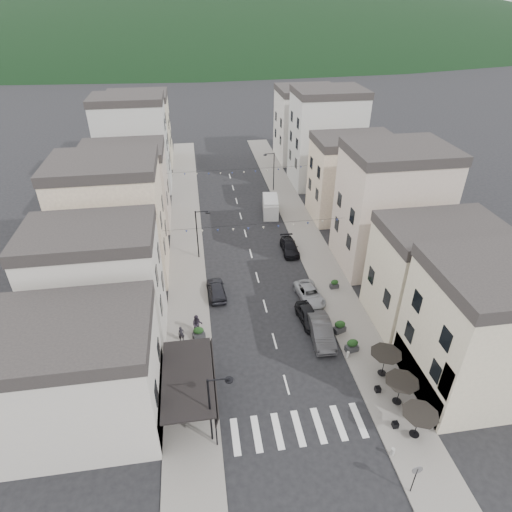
{
  "coord_description": "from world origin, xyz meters",
  "views": [
    {
      "loc": [
        -5.89,
        -16.63,
        26.53
      ],
      "look_at": [
        -0.32,
        19.83,
        3.5
      ],
      "focal_mm": 30.0,
      "sensor_mm": 36.0,
      "label": 1
    }
  ],
  "objects": [
    {
      "name": "ground",
      "position": [
        0.0,
        0.0,
        0.0
      ],
      "size": [
        700.0,
        700.0,
        0.0
      ],
      "primitive_type": "plane",
      "color": "black",
      "rests_on": "ground"
    },
    {
      "name": "sidewalk_left",
      "position": [
        -7.5,
        32.0,
        0.06
      ],
      "size": [
        4.0,
        76.0,
        0.12
      ],
      "primitive_type": "cube",
      "color": "slate",
      "rests_on": "ground"
    },
    {
      "name": "sidewalk_right",
      "position": [
        7.5,
        32.0,
        0.06
      ],
      "size": [
        4.0,
        76.0,
        0.12
      ],
      "primitive_type": "cube",
      "color": "slate",
      "rests_on": "ground"
    },
    {
      "name": "hill_backdrop",
      "position": [
        0.0,
        300.0,
        0.0
      ],
      "size": [
        640.0,
        360.0,
        70.0
      ],
      "primitive_type": "ellipsoid",
      "color": "black",
      "rests_on": "ground"
    },
    {
      "name": "boutique_building",
      "position": [
        -15.5,
        5.0,
        4.0
      ],
      "size": [
        12.0,
        8.0,
        8.0
      ],
      "primitive_type": "cube",
      "color": "beige",
      "rests_on": "ground"
    },
    {
      "name": "bistro_building",
      "position": [
        14.5,
        4.0,
        5.0
      ],
      "size": [
        10.0,
        8.0,
        10.0
      ],
      "primitive_type": "cube",
      "color": "#BDB196",
      "rests_on": "ground"
    },
    {
      "name": "boutique_awning",
      "position": [
        -7.25,
        5.0,
        3.11
      ],
      "size": [
        3.77,
        7.5,
        3.28
      ],
      "color": "black",
      "rests_on": "ground"
    },
    {
      "name": "buildings_row_left",
      "position": [
        -14.5,
        37.75,
        6.12
      ],
      "size": [
        10.2,
        54.16,
        14.0
      ],
      "color": "beige",
      "rests_on": "ground"
    },
    {
      "name": "buildings_row_right",
      "position": [
        14.5,
        36.59,
        6.32
      ],
      "size": [
        10.2,
        54.16,
        14.5
      ],
      "color": "#BDB196",
      "rests_on": "ground"
    },
    {
      "name": "cafe_terrace",
      "position": [
        7.7,
        2.8,
        2.36
      ],
      "size": [
        2.5,
        8.1,
        2.53
      ],
      "color": "black",
      "rests_on": "ground"
    },
    {
      "name": "streetlamp_left_near",
      "position": [
        -5.82,
        2.0,
        3.7
      ],
      "size": [
        1.7,
        0.56,
        6.0
      ],
      "color": "black",
      "rests_on": "ground"
    },
    {
      "name": "streetlamp_left_far",
      "position": [
        -5.82,
        26.0,
        3.7
      ],
      "size": [
        1.7,
        0.56,
        6.0
      ],
      "color": "black",
      "rests_on": "ground"
    },
    {
      "name": "streetlamp_right_far",
      "position": [
        5.82,
        44.0,
        3.7
      ],
      "size": [
        1.7,
        0.56,
        6.0
      ],
      "color": "black",
      "rests_on": "ground"
    },
    {
      "name": "traffic_sign",
      "position": [
        5.8,
        -3.5,
        1.93
      ],
      "size": [
        0.7,
        0.07,
        2.7
      ],
      "color": "black",
      "rests_on": "ground"
    },
    {
      "name": "bollards",
      "position": [
        0.0,
        5.5,
        0.42
      ],
      "size": [
        11.66,
        10.26,
        0.6
      ],
      "color": "gray",
      "rests_on": "ground"
    },
    {
      "name": "bunting_near",
      "position": [
        0.0,
        22.0,
        5.65
      ],
      "size": [
        19.0,
        0.28,
        0.62
      ],
      "color": "black",
      "rests_on": "ground"
    },
    {
      "name": "bunting_far",
      "position": [
        0.0,
        38.0,
        5.65
      ],
      "size": [
        19.0,
        0.28,
        0.62
      ],
      "color": "black",
      "rests_on": "ground"
    },
    {
      "name": "parked_car_a",
      "position": [
        3.6,
        13.12,
        0.69
      ],
      "size": [
        2.03,
        4.21,
        1.39
      ],
      "primitive_type": "imported",
      "rotation": [
        0.0,
        0.0,
        0.1
      ],
      "color": "black",
      "rests_on": "ground"
    },
    {
      "name": "parked_car_b",
      "position": [
        4.14,
        10.74,
        0.83
      ],
      "size": [
        2.06,
        5.15,
        1.67
      ],
      "primitive_type": "imported",
      "rotation": [
        0.0,
        0.0,
        -0.06
      ],
      "color": "#373639",
      "rests_on": "ground"
    },
    {
      "name": "parked_car_c",
      "position": [
        4.6,
        16.44,
        0.64
      ],
      "size": [
        2.6,
        4.81,
        1.28
      ],
      "primitive_type": "imported",
      "rotation": [
        0.0,
        0.0,
        0.11
      ],
      "color": "#92949A",
      "rests_on": "ground"
    },
    {
      "name": "parked_car_d",
      "position": [
        4.6,
        25.75,
        0.65
      ],
      "size": [
        1.92,
        4.5,
        1.29
      ],
      "primitive_type": "imported",
      "rotation": [
        0.0,
        0.0,
        -0.02
      ],
      "color": "black",
      "rests_on": "ground"
    },
    {
      "name": "parked_car_e",
      "position": [
        -4.6,
        18.5,
        0.73
      ],
      "size": [
        2.01,
        4.39,
        1.46
      ],
      "primitive_type": "imported",
      "rotation": [
        0.0,
        0.0,
        3.21
      ],
      "color": "black",
      "rests_on": "ground"
    },
    {
      "name": "delivery_van",
      "position": [
        4.19,
        36.14,
        1.19
      ],
      "size": [
        2.66,
        5.27,
        2.42
      ],
      "rotation": [
        0.0,
        0.0,
        -0.14
      ],
      "color": "silver",
      "rests_on": "ground"
    },
    {
      "name": "pedestrian_a",
      "position": [
        -8.12,
        12.18,
        0.88
      ],
      "size": [
        0.61,
        0.45,
        1.53
      ],
      "primitive_type": "imported",
      "rotation": [
        0.0,
        0.0,
        0.17
      ],
      "color": "black",
      "rests_on": "sidewalk_left"
    },
    {
      "name": "pedestrian_b",
      "position": [
        -6.69,
        12.99,
        1.1
      ],
      "size": [
        0.95,
        0.74,
        1.96
      ],
      "primitive_type": "imported",
      "rotation": [
        0.0,
        0.0,
        -0.0
      ],
      "color": "#27212C",
      "rests_on": "sidewalk_left"
    },
    {
      "name": "planter_la",
      "position": [
        -8.14,
        10.73,
        0.69
      ],
      "size": [
        1.17,
        0.86,
        1.17
      ],
      "rotation": [
        0.0,
        0.0,
        -0.3
      ],
      "color": "#2C2C2E",
      "rests_on": "sidewalk_left"
    },
    {
      "name": "planter_lb",
      "position": [
        -6.62,
        12.33,
        0.69
      ],
      "size": [
        1.18,
        0.89,
        1.18
      ],
      "rotation": [
        0.0,
        0.0,
        0.33
      ],
      "color": "#292A2C",
      "rests_on": "sidewalk_left"
    },
    {
      "name": "planter_ra",
      "position": [
        6.29,
        8.71,
        0.72
      ],
      "size": [
        1.19,
        0.78,
        1.23
      ],
      "rotation": [
        0.0,
        0.0,
        0.17
      ],
      "color": "#323234",
      "rests_on": "sidewalk_right"
    },
    {
      "name": "planter_rb",
      "position": [
        6.0,
        11.18,
        0.72
      ],
      "size": [
        1.25,
        0.94,
        1.24
      ],
      "rotation": [
        0.0,
        0.0,
        0.34
      ],
      "color": "#303033",
      "rests_on": "sidewalk_right"
    },
    {
      "name": "planter_rc",
      "position": [
        7.6,
        17.77,
        0.6
      ],
      "size": [
        0.93,
        0.57,
        0.99
      ],
      "rotation": [
        0.0,
        0.0,
        0.1
      ],
      "color": "#2C2C2E",
      "rests_on": "sidewalk_right"
    }
  ]
}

